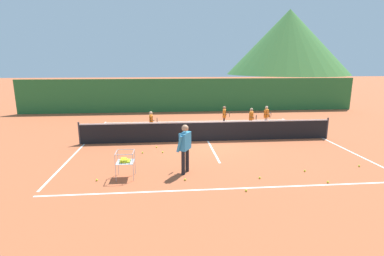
{
  "coord_description": "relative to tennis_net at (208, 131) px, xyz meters",
  "views": [
    {
      "loc": [
        -2.02,
        -13.54,
        3.77
      ],
      "look_at": [
        -0.86,
        -0.88,
        0.87
      ],
      "focal_mm": 27.26,
      "sensor_mm": 36.0,
      "label": 1
    }
  ],
  "objects": [
    {
      "name": "tennis_net",
      "position": [
        0.0,
        0.0,
        0.0
      ],
      "size": [
        12.14,
        0.08,
        1.05
      ],
      "color": "#333338",
      "rests_on": "ground"
    },
    {
      "name": "line_sideline_west",
      "position": [
        -5.85,
        0.0,
        -0.5
      ],
      "size": [
        0.08,
        10.34,
        0.01
      ],
      "primitive_type": "cube",
      "color": "white",
      "rests_on": "ground"
    },
    {
      "name": "ball_cart",
      "position": [
        -3.39,
        -4.29,
        0.1
      ],
      "size": [
        0.58,
        0.58,
        0.9
      ],
      "color": "#B7B7BC",
      "rests_on": "ground"
    },
    {
      "name": "tennis_ball_6",
      "position": [
        -2.46,
        -0.91,
        -0.47
      ],
      "size": [
        0.07,
        0.07,
        0.07
      ],
      "primitive_type": "sphere",
      "color": "yellow",
      "rests_on": "ground"
    },
    {
      "name": "line_sideline_east",
      "position": [
        5.85,
        0.0,
        -0.5
      ],
      "size": [
        0.08,
        10.34,
        0.01
      ],
      "primitive_type": "cube",
      "color": "white",
      "rests_on": "ground"
    },
    {
      "name": "hill_0",
      "position": [
        35.05,
        74.28,
        8.94
      ],
      "size": [
        36.02,
        36.02,
        18.89
      ],
      "primitive_type": "cone",
      "color": "#427A38",
      "rests_on": "ground"
    },
    {
      "name": "tennis_ball_9",
      "position": [
        2.8,
        -4.32,
        -0.47
      ],
      "size": [
        0.07,
        0.07,
        0.07
      ],
      "primitive_type": "sphere",
      "color": "yellow",
      "rests_on": "ground"
    },
    {
      "name": "student_0",
      "position": [
        -2.77,
        1.48,
        0.26
      ],
      "size": [
        0.44,
        0.59,
        1.25
      ],
      "color": "navy",
      "rests_on": "ground"
    },
    {
      "name": "tennis_ball_1",
      "position": [
        -2.18,
        -1.69,
        -0.47
      ],
      "size": [
        0.07,
        0.07,
        0.07
      ],
      "primitive_type": "sphere",
      "color": "yellow",
      "rests_on": "ground"
    },
    {
      "name": "line_baseline_near",
      "position": [
        0.0,
        -5.47,
        -0.5
      ],
      "size": [
        11.7,
        0.08,
        0.01
      ],
      "primitive_type": "cube",
      "color": "white",
      "rests_on": "ground"
    },
    {
      "name": "student_2",
      "position": [
        2.66,
        1.76,
        0.29
      ],
      "size": [
        0.41,
        0.71,
        1.31
      ],
      "color": "black",
      "rests_on": "ground"
    },
    {
      "name": "tennis_ball_7",
      "position": [
        0.32,
        -5.7,
        -0.47
      ],
      "size": [
        0.07,
        0.07,
        0.07
      ],
      "primitive_type": "sphere",
      "color": "yellow",
      "rests_on": "ground"
    },
    {
      "name": "tennis_ball_8",
      "position": [
        -3.02,
        -1.68,
        -0.47
      ],
      "size": [
        0.07,
        0.07,
        0.07
      ],
      "primitive_type": "sphere",
      "color": "yellow",
      "rests_on": "ground"
    },
    {
      "name": "line_service_center",
      "position": [
        0.0,
        0.0,
        -0.5
      ],
      "size": [
        0.08,
        6.39,
        0.01
      ],
      "primitive_type": "cube",
      "color": "white",
      "rests_on": "ground"
    },
    {
      "name": "student_3",
      "position": [
        3.75,
        2.48,
        0.28
      ],
      "size": [
        0.45,
        0.7,
        1.3
      ],
      "color": "silver",
      "rests_on": "ground"
    },
    {
      "name": "windscreen_fence",
      "position": [
        0.0,
        8.63,
        0.76
      ],
      "size": [
        25.74,
        0.08,
        2.52
      ],
      "primitive_type": "cube",
      "color": "#286B33",
      "rests_on": "ground"
    },
    {
      "name": "ground_plane",
      "position": [
        0.0,
        0.0,
        -0.5
      ],
      "size": [
        120.0,
        120.0,
        0.0
      ],
      "primitive_type": "plane",
      "color": "#B25633"
    },
    {
      "name": "tennis_ball_2",
      "position": [
        5.02,
        -4.03,
        -0.47
      ],
      "size": [
        0.07,
        0.07,
        0.07
      ],
      "primitive_type": "sphere",
      "color": "yellow",
      "rests_on": "ground"
    },
    {
      "name": "line_baseline_far",
      "position": [
        0.0,
        4.88,
        -0.5
      ],
      "size": [
        11.7,
        0.08,
        0.01
      ],
      "primitive_type": "cube",
      "color": "white",
      "rests_on": "ground"
    },
    {
      "name": "instructor",
      "position": [
        -1.39,
        -4.03,
        0.53
      ],
      "size": [
        0.55,
        0.85,
        1.71
      ],
      "color": "black",
      "rests_on": "ground"
    },
    {
      "name": "student_1",
      "position": [
        1.36,
        2.75,
        0.27
      ],
      "size": [
        0.41,
        0.67,
        1.28
      ],
      "color": "black",
      "rests_on": "ground"
    },
    {
      "name": "tennis_ball_4",
      "position": [
        -4.29,
        -4.49,
        -0.47
      ],
      "size": [
        0.07,
        0.07,
        0.07
      ],
      "primitive_type": "sphere",
      "color": "yellow",
      "rests_on": "ground"
    },
    {
      "name": "tennis_ball_3",
      "position": [
        3.08,
        -5.33,
        -0.47
      ],
      "size": [
        0.07,
        0.07,
        0.07
      ],
      "primitive_type": "sphere",
      "color": "yellow",
      "rests_on": "ground"
    },
    {
      "name": "tennis_ball_0",
      "position": [
        -1.44,
        -4.72,
        -0.47
      ],
      "size": [
        0.07,
        0.07,
        0.07
      ],
      "primitive_type": "sphere",
      "color": "yellow",
      "rests_on": "ground"
    },
    {
      "name": "tennis_ball_5",
      "position": [
        1.03,
        -4.79,
        -0.47
      ],
      "size": [
        0.07,
        0.07,
        0.07
      ],
      "primitive_type": "sphere",
      "color": "yellow",
      "rests_on": "ground"
    }
  ]
}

